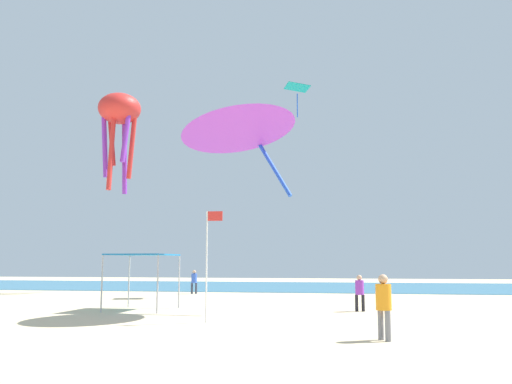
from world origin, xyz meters
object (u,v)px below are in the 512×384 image
kite_delta_purple (237,122)px  banner_flag (208,256)px  kite_diamond_teal (297,89)px  kite_octopus_red (119,114)px  person_near_tent (194,280)px  person_leftmost (360,290)px  canopy_tent (143,257)px  person_central (384,301)px

kite_delta_purple → banner_flag: bearing=28.3°
kite_diamond_teal → kite_octopus_red: bearing=64.3°
person_near_tent → person_leftmost: size_ratio=1.02×
canopy_tent → person_near_tent: size_ratio=1.82×
banner_flag → person_central: bearing=-29.9°
person_leftmost → kite_delta_purple: (-5.02, -2.51, 7.22)m
kite_delta_purple → kite_octopus_red: (-12.34, 14.93, 5.06)m
kite_delta_purple → kite_diamond_teal: (1.22, 13.50, 5.74)m
person_leftmost → kite_octopus_red: (-17.36, 12.41, 12.28)m
person_central → kite_octopus_red: kite_octopus_red is taller
person_near_tent → banner_flag: size_ratio=0.40×
person_near_tent → person_central: 23.81m
kite_diamond_teal → person_central: bearing=172.7°
canopy_tent → person_near_tent: (-1.41, 12.79, -1.42)m
banner_flag → kite_delta_purple: size_ratio=0.58×
person_near_tent → kite_delta_purple: size_ratio=0.23×
banner_flag → kite_delta_purple: 6.55m
kite_octopus_red → canopy_tent: bearing=154.6°
person_central → banner_flag: 7.04m
person_near_tent → kite_delta_purple: (6.10, -14.19, 7.20)m
kite_delta_purple → person_near_tent: bearing=-121.6°
canopy_tent → banner_flag: size_ratio=0.74×
kite_delta_purple → kite_diamond_teal: kite_diamond_teal is taller
person_central → kite_diamond_teal: bearing=-21.1°
kite_diamond_teal → kite_octopus_red: size_ratio=0.30×
banner_flag → kite_delta_purple: (0.37, 3.08, 5.77)m
person_leftmost → kite_diamond_teal: bearing=101.3°
person_near_tent → kite_octopus_red: size_ratio=0.22×
person_leftmost → banner_flag: 7.90m
person_leftmost → kite_octopus_red: size_ratio=0.21×
person_near_tent → kite_diamond_teal: size_ratio=0.73×
canopy_tent → person_leftmost: 9.88m
canopy_tent → kite_octopus_red: (-7.65, 13.53, 10.84)m
kite_delta_purple → canopy_tent: bearing=-71.5°
person_near_tent → kite_delta_purple: 17.04m
canopy_tent → kite_delta_purple: kite_delta_purple is taller
banner_flag → canopy_tent: bearing=133.9°
kite_delta_purple → kite_octopus_red: size_ratio=0.93×
kite_octopus_red → person_central: bearing=165.0°
person_near_tent → kite_octopus_red: kite_octopus_red is taller
kite_delta_purple → kite_octopus_red: bearing=-105.3°
canopy_tent → banner_flag: bearing=-46.1°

